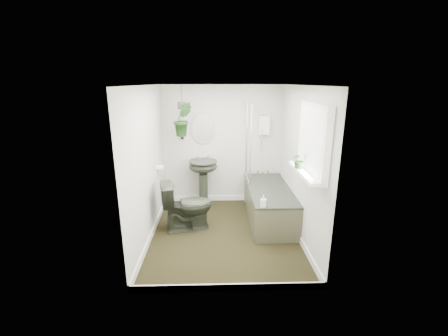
{
  "coord_description": "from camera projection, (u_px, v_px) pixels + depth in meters",
  "views": [
    {
      "loc": [
        -0.13,
        -4.34,
        2.35
      ],
      "look_at": [
        0.0,
        0.15,
        1.05
      ],
      "focal_mm": 24.0,
      "sensor_mm": 36.0,
      "label": 1
    }
  ],
  "objects": [
    {
      "name": "bath_screen",
      "position": [
        249.0,
        143.0,
        5.43
      ],
      "size": [
        0.04,
        0.72,
        1.4
      ],
      "primitive_type": null,
      "color": "silver",
      "rests_on": "bathtub"
    },
    {
      "name": "hanging_plant",
      "position": [
        183.0,
        119.0,
        5.24
      ],
      "size": [
        0.38,
        0.33,
        0.59
      ],
      "primitive_type": "imported",
      "rotation": [
        0.0,
        0.0,
        0.24
      ],
      "color": "black",
      "rests_on": "ceiling"
    },
    {
      "name": "wall_back",
      "position": [
        222.0,
        145.0,
        5.85
      ],
      "size": [
        2.3,
        0.02,
        2.3
      ],
      "primitive_type": "cube",
      "color": "beige",
      "rests_on": "ground"
    },
    {
      "name": "window_blinds",
      "position": [
        310.0,
        140.0,
        3.72
      ],
      "size": [
        0.01,
        0.86,
        0.76
      ],
      "primitive_type": "cube",
      "color": "white",
      "rests_on": "wall_right"
    },
    {
      "name": "window_sill",
      "position": [
        305.0,
        172.0,
        3.83
      ],
      "size": [
        0.18,
        1.0,
        0.04
      ],
      "primitive_type": "cube",
      "color": "white",
      "rests_on": "wall_right"
    },
    {
      "name": "ceiling",
      "position": [
        224.0,
        84.0,
        4.18
      ],
      "size": [
        2.3,
        2.8,
        0.02
      ],
      "primitive_type": "cube",
      "color": "white",
      "rests_on": "ground"
    },
    {
      "name": "hanging_pot",
      "position": [
        182.0,
        105.0,
        5.17
      ],
      "size": [
        0.16,
        0.16,
        0.12
      ],
      "primitive_type": "cylinder",
      "color": "#43382F",
      "rests_on": "ceiling"
    },
    {
      "name": "wall_front",
      "position": [
        228.0,
        200.0,
        3.15
      ],
      "size": [
        2.3,
        0.02,
        2.3
      ],
      "primitive_type": "cube",
      "color": "beige",
      "rests_on": "ground"
    },
    {
      "name": "bathtub",
      "position": [
        269.0,
        204.0,
        5.24
      ],
      "size": [
        0.72,
        1.72,
        0.58
      ],
      "primitive_type": null,
      "color": "#24291F",
      "rests_on": "floor"
    },
    {
      "name": "soap_bottle",
      "position": [
        263.0,
        201.0,
        4.37
      ],
      "size": [
        0.1,
        0.1,
        0.18
      ],
      "primitive_type": "imported",
      "rotation": [
        0.0,
        0.0,
        -0.33
      ],
      "color": "black",
      "rests_on": "bathtub"
    },
    {
      "name": "wall_sconce",
      "position": [
        182.0,
        133.0,
        5.71
      ],
      "size": [
        0.04,
        0.04,
        0.22
      ],
      "primitive_type": "cylinder",
      "color": "black",
      "rests_on": "wall_back"
    },
    {
      "name": "oval_mirror",
      "position": [
        203.0,
        128.0,
        5.71
      ],
      "size": [
        0.46,
        0.03,
        0.62
      ],
      "primitive_type": "ellipsoid",
      "color": "tan",
      "rests_on": "wall_back"
    },
    {
      "name": "skirting",
      "position": [
        224.0,
        230.0,
        4.81
      ],
      "size": [
        2.3,
        2.8,
        0.1
      ],
      "primitive_type": "cube",
      "color": "white",
      "rests_on": "floor"
    },
    {
      "name": "pedestal_sink",
      "position": [
        203.0,
        183.0,
        5.77
      ],
      "size": [
        0.54,
        0.46,
        0.92
      ],
      "primitive_type": null,
      "rotation": [
        0.0,
        0.0,
        0.01
      ],
      "color": "#24291F",
      "rests_on": "floor"
    },
    {
      "name": "wall_right",
      "position": [
        301.0,
        164.0,
        4.53
      ],
      "size": [
        0.02,
        2.8,
        2.3
      ],
      "primitive_type": "cube",
      "color": "beige",
      "rests_on": "ground"
    },
    {
      "name": "sill_plant",
      "position": [
        299.0,
        160.0,
        3.92
      ],
      "size": [
        0.21,
        0.19,
        0.22
      ],
      "primitive_type": "imported",
      "rotation": [
        0.0,
        0.0,
        0.12
      ],
      "color": "black",
      "rests_on": "window_sill"
    },
    {
      "name": "shower_box",
      "position": [
        264.0,
        125.0,
        5.7
      ],
      "size": [
        0.2,
        0.1,
        0.35
      ],
      "primitive_type": "cube",
      "color": "white",
      "rests_on": "wall_back"
    },
    {
      "name": "toilet_roll_holder",
      "position": [
        160.0,
        168.0,
        5.21
      ],
      "size": [
        0.11,
        0.11,
        0.11
      ],
      "primitive_type": "cylinder",
      "rotation": [
        0.0,
        1.57,
        0.0
      ],
      "color": "white",
      "rests_on": "wall_left"
    },
    {
      "name": "floor",
      "position": [
        224.0,
        234.0,
        4.82
      ],
      "size": [
        2.3,
        2.8,
        0.02
      ],
      "primitive_type": "cube",
      "color": "black",
      "rests_on": "ground"
    },
    {
      "name": "wall_left",
      "position": [
        147.0,
        165.0,
        4.47
      ],
      "size": [
        0.02,
        2.8,
        2.3
      ],
      "primitive_type": "cube",
      "color": "beige",
      "rests_on": "ground"
    },
    {
      "name": "toilet",
      "position": [
        187.0,
        205.0,
        4.87
      ],
      "size": [
        0.89,
        0.64,
        0.82
      ],
      "primitive_type": "imported",
      "rotation": [
        0.0,
        0.0,
        1.81
      ],
      "color": "#24291F",
      "rests_on": "floor"
    },
    {
      "name": "window_recess",
      "position": [
        313.0,
        140.0,
        3.72
      ],
      "size": [
        0.08,
        1.0,
        0.9
      ],
      "primitive_type": "cube",
      "color": "white",
      "rests_on": "wall_right"
    }
  ]
}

